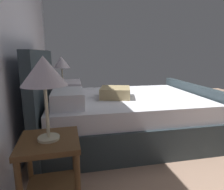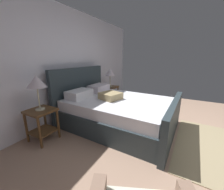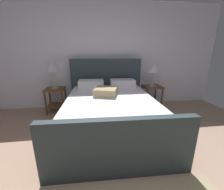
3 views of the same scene
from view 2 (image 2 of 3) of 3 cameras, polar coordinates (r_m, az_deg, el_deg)
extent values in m
cube|color=#9F7F69|center=(3.07, 30.69, -16.69)|extent=(6.01, 5.70, 0.02)
cube|color=silver|center=(3.76, -16.66, 11.77)|extent=(6.13, 0.12, 2.63)
cube|color=#29353A|center=(3.18, 2.58, -8.95)|extent=(1.70, 2.21, 0.40)
cube|color=#29353A|center=(3.68, -13.00, 1.13)|extent=(1.75, 0.16, 1.26)
cube|color=#29353A|center=(2.82, 23.61, -9.88)|extent=(1.75, 0.16, 0.74)
cube|color=silver|center=(3.07, 2.65, -3.67)|extent=(1.62, 2.15, 0.22)
cube|color=silver|center=(3.18, -13.28, 0.38)|extent=(0.57, 0.38, 0.18)
cube|color=silver|center=(3.72, -5.50, 2.89)|extent=(0.57, 0.38, 0.18)
cube|color=tan|center=(3.04, -0.59, -0.31)|extent=(0.50, 0.50, 0.14)
cube|color=brown|center=(4.47, -0.80, 3.34)|extent=(0.44, 0.44, 0.04)
cube|color=brown|center=(4.57, -0.78, -1.57)|extent=(0.40, 0.40, 0.02)
cylinder|color=brown|center=(4.29, 0.18, -1.29)|extent=(0.04, 0.04, 0.56)
cylinder|color=brown|center=(4.62, 2.43, -0.11)|extent=(0.04, 0.04, 0.56)
cylinder|color=brown|center=(4.48, -4.10, -0.62)|extent=(0.04, 0.04, 0.56)
cylinder|color=brown|center=(4.79, -1.65, 0.47)|extent=(0.04, 0.04, 0.56)
cylinder|color=#B7B293|center=(4.46, -0.80, 3.72)|extent=(0.16, 0.16, 0.02)
cylinder|color=#B7B293|center=(4.43, -0.81, 5.92)|extent=(0.02, 0.02, 0.33)
cone|color=silver|center=(4.39, -0.82, 9.40)|extent=(0.32, 0.32, 0.21)
cube|color=brown|center=(2.81, -27.32, -5.79)|extent=(0.44, 0.44, 0.04)
cube|color=brown|center=(2.96, -26.36, -13.05)|extent=(0.40, 0.40, 0.02)
cylinder|color=brown|center=(2.68, -27.55, -13.81)|extent=(0.04, 0.04, 0.56)
cylinder|color=brown|center=(2.88, -21.24, -11.06)|extent=(0.04, 0.04, 0.56)
cylinder|color=brown|center=(2.98, -31.76, -11.45)|extent=(0.04, 0.04, 0.56)
cylinder|color=brown|center=(3.16, -25.79, -9.18)|extent=(0.04, 0.04, 0.56)
cylinder|color=#B7B293|center=(2.80, -27.40, -5.21)|extent=(0.16, 0.16, 0.02)
cylinder|color=#B7B293|center=(2.74, -27.92, -1.20)|extent=(0.02, 0.02, 0.39)
cone|color=silver|center=(2.68, -28.71, 4.92)|extent=(0.32, 0.32, 0.21)
cube|color=tan|center=(3.06, 36.39, -17.34)|extent=(1.92, 1.24, 0.01)
camera|label=1|loc=(2.11, -60.48, 0.06)|focal=31.07mm
camera|label=3|loc=(2.59, 56.09, 6.04)|focal=22.75mm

